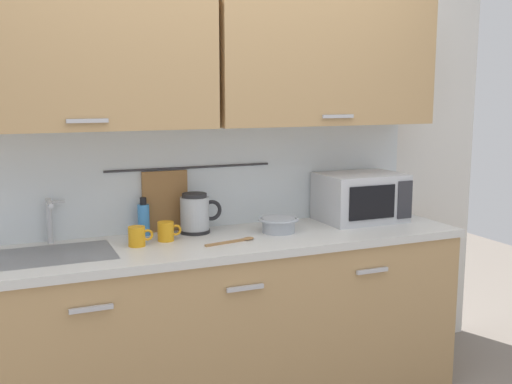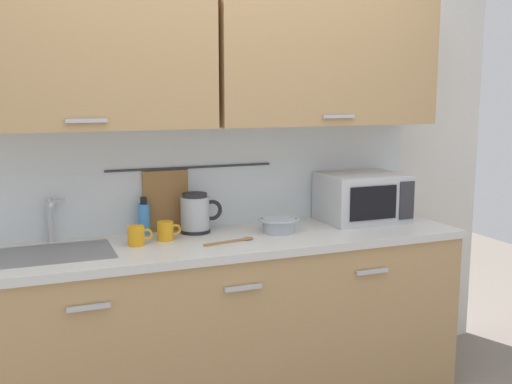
% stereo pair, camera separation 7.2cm
% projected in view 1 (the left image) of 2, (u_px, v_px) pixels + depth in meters
% --- Properties ---
extents(counter_unit, '(2.53, 0.64, 0.90)m').
position_uv_depth(counter_unit, '(221.00, 324.00, 3.10)').
color(counter_unit, tan).
rests_on(counter_unit, ground).
extents(back_wall_assembly, '(3.70, 0.41, 2.50)m').
position_uv_depth(back_wall_assembly, '(205.00, 112.00, 3.14)').
color(back_wall_assembly, silver).
rests_on(back_wall_assembly, ground).
extents(sink_faucet, '(0.09, 0.17, 0.22)m').
position_uv_depth(sink_faucet, '(50.00, 215.00, 2.90)').
color(sink_faucet, '#B2B5BA').
rests_on(sink_faucet, counter_unit).
extents(microwave, '(0.46, 0.35, 0.27)m').
position_uv_depth(microwave, '(360.00, 197.00, 3.44)').
color(microwave, silver).
rests_on(microwave, counter_unit).
extents(electric_kettle, '(0.23, 0.16, 0.21)m').
position_uv_depth(electric_kettle, '(196.00, 214.00, 3.15)').
color(electric_kettle, black).
rests_on(electric_kettle, counter_unit).
extents(dish_soap_bottle, '(0.06, 0.06, 0.20)m').
position_uv_depth(dish_soap_bottle, '(144.00, 219.00, 3.09)').
color(dish_soap_bottle, '#3F8CD8').
rests_on(dish_soap_bottle, counter_unit).
extents(mug_near_sink, '(0.12, 0.08, 0.09)m').
position_uv_depth(mug_near_sink, '(137.00, 236.00, 2.88)').
color(mug_near_sink, orange).
rests_on(mug_near_sink, counter_unit).
extents(mixing_bowl, '(0.21, 0.21, 0.08)m').
position_uv_depth(mixing_bowl, '(278.00, 224.00, 3.17)').
color(mixing_bowl, '#A5ADB7').
rests_on(mixing_bowl, counter_unit).
extents(mug_by_kettle, '(0.12, 0.08, 0.09)m').
position_uv_depth(mug_by_kettle, '(166.00, 231.00, 2.98)').
color(mug_by_kettle, orange).
rests_on(mug_by_kettle, counter_unit).
extents(wooden_spoon, '(0.28, 0.08, 0.01)m').
position_uv_depth(wooden_spoon, '(236.00, 241.00, 2.97)').
color(wooden_spoon, '#9E7042').
rests_on(wooden_spoon, counter_unit).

